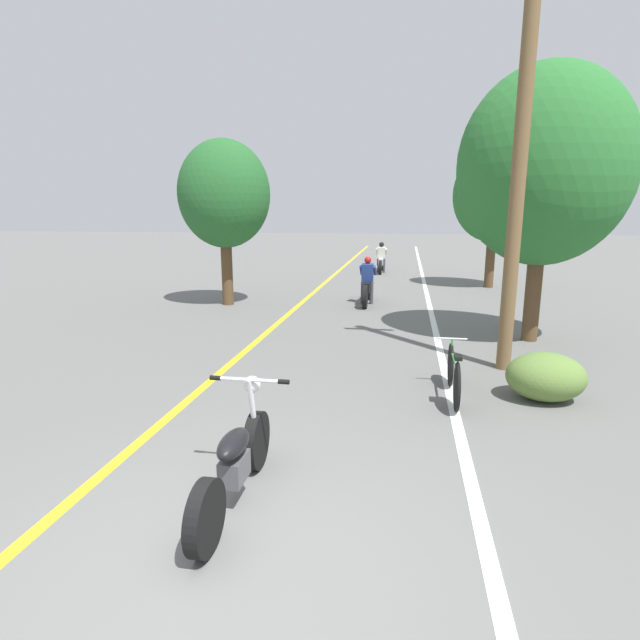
% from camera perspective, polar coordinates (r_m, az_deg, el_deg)
% --- Properties ---
extents(ground_plane, '(120.00, 120.00, 0.00)m').
position_cam_1_polar(ground_plane, '(4.37, -11.15, -25.50)').
color(ground_plane, '#60605E').
extents(lane_stripe_center, '(0.14, 48.00, 0.01)m').
position_cam_1_polar(lane_stripe_center, '(16.48, -0.95, 2.98)').
color(lane_stripe_center, yellow).
rests_on(lane_stripe_center, ground).
extents(lane_stripe_edge, '(0.14, 48.00, 0.01)m').
position_cam_1_polar(lane_stripe_edge, '(16.22, 12.19, 2.56)').
color(lane_stripe_edge, white).
rests_on(lane_stripe_edge, ground).
extents(utility_pole, '(1.10, 0.24, 7.16)m').
position_cam_1_polar(utility_pole, '(8.93, 21.97, 17.91)').
color(utility_pole, brown).
rests_on(utility_pole, ground).
extents(roadside_tree_right_near, '(3.38, 3.04, 5.48)m').
position_cam_1_polar(roadside_tree_right_near, '(11.18, 24.28, 15.62)').
color(roadside_tree_right_near, '#513A23').
rests_on(roadside_tree_right_near, ground).
extents(roadside_tree_right_far, '(2.84, 2.56, 4.88)m').
position_cam_1_polar(roadside_tree_right_far, '(18.82, 19.35, 13.32)').
color(roadside_tree_right_far, '#513A23').
rests_on(roadside_tree_right_far, ground).
extents(roadside_tree_left, '(2.61, 2.34, 4.65)m').
position_cam_1_polar(roadside_tree_left, '(14.67, -10.91, 13.86)').
color(roadside_tree_left, '#513A23').
rests_on(roadside_tree_left, ground).
extents(roadside_bush, '(1.10, 0.88, 0.70)m').
position_cam_1_polar(roadside_bush, '(7.88, 24.39, -5.92)').
color(roadside_bush, '#5B7A38').
rests_on(roadside_bush, ground).
extents(motorcycle_foreground, '(0.81, 1.99, 1.06)m').
position_cam_1_polar(motorcycle_foreground, '(4.84, -9.62, -15.66)').
color(motorcycle_foreground, black).
rests_on(motorcycle_foreground, ground).
extents(motorcycle_rider_lead, '(0.50, 2.21, 1.39)m').
position_cam_1_polar(motorcycle_rider_lead, '(14.77, 5.42, 3.88)').
color(motorcycle_rider_lead, black).
rests_on(motorcycle_rider_lead, ground).
extents(motorcycle_rider_far, '(0.50, 2.09, 1.35)m').
position_cam_1_polar(motorcycle_rider_far, '(22.58, 7.00, 6.71)').
color(motorcycle_rider_far, black).
rests_on(motorcycle_rider_far, ground).
extents(bicycle_parked, '(0.44, 1.70, 0.78)m').
position_cam_1_polar(bicycle_parked, '(7.54, 15.03, -5.93)').
color(bicycle_parked, black).
rests_on(bicycle_parked, ground).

